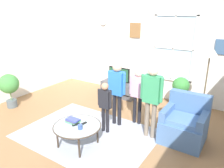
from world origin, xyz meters
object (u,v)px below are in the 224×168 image
(potted_plant_corner, at_px, (9,86))
(floor_lamp, at_px, (209,60))
(television, at_px, (119,75))
(armchair, at_px, (184,124))
(person_pink_shirt, at_px, (138,90))
(book_stack, at_px, (73,121))
(remote_near_books, at_px, (83,124))
(cup, at_px, (80,127))
(person_green_shirt, at_px, (152,93))
(potted_plant_by_window, at_px, (180,93))
(person_blue_shirt, at_px, (117,87))
(tv_stand, at_px, (119,89))
(coffee_table, at_px, (77,126))
(remote_near_cup, at_px, (76,125))
(person_black_shirt, at_px, (105,102))

(potted_plant_corner, relative_size, floor_lamp, 0.50)
(television, height_order, floor_lamp, floor_lamp)
(television, relative_size, armchair, 0.73)
(person_pink_shirt, bearing_deg, potted_plant_corner, -162.18)
(book_stack, relative_size, remote_near_books, 1.78)
(television, distance_m, potted_plant_corner, 2.84)
(floor_lamp, bearing_deg, cup, -127.80)
(remote_near_books, xyz_separation_m, person_green_shirt, (0.90, 0.89, 0.48))
(armchair, distance_m, potted_plant_by_window, 1.33)
(book_stack, xyz_separation_m, person_blue_shirt, (0.32, 1.00, 0.42))
(tv_stand, bearing_deg, coffee_table, -75.62)
(remote_near_cup, distance_m, person_green_shirt, 1.47)
(book_stack, bearing_deg, person_pink_shirt, 62.54)
(armchair, height_order, potted_plant_by_window, armchair)
(remote_near_cup, bearing_deg, television, 103.85)
(tv_stand, height_order, cup, cup)
(potted_plant_by_window, bearing_deg, person_pink_shirt, -116.72)
(person_green_shirt, height_order, potted_plant_corner, person_green_shirt)
(person_pink_shirt, bearing_deg, potted_plant_by_window, 63.28)
(potted_plant_corner, bearing_deg, television, 48.22)
(armchair, xyz_separation_m, person_blue_shirt, (-1.37, -0.17, 0.53))
(armchair, bearing_deg, cup, -137.85)
(armchair, distance_m, coffee_table, 1.97)
(person_blue_shirt, bearing_deg, potted_plant_by_window, 57.10)
(potted_plant_by_window, bearing_deg, potted_plant_corner, -149.67)
(person_black_shirt, xyz_separation_m, potted_plant_corner, (-2.67, -0.31, -0.08))
(remote_near_cup, height_order, floor_lamp, floor_lamp)
(television, height_order, book_stack, television)
(remote_near_cup, bearing_deg, person_pink_shirt, 67.86)
(remote_near_books, distance_m, remote_near_cup, 0.13)
(coffee_table, xyz_separation_m, book_stack, (-0.15, 0.05, 0.05))
(tv_stand, distance_m, potted_plant_corner, 2.87)
(person_pink_shirt, relative_size, person_green_shirt, 0.86)
(remote_near_cup, distance_m, floor_lamp, 2.81)
(person_green_shirt, relative_size, floor_lamp, 0.84)
(person_black_shirt, height_order, potted_plant_corner, person_black_shirt)
(book_stack, height_order, potted_plant_corner, potted_plant_corner)
(person_black_shirt, bearing_deg, television, 113.32)
(remote_near_books, height_order, person_blue_shirt, person_blue_shirt)
(person_pink_shirt, height_order, floor_lamp, floor_lamp)
(person_blue_shirt, relative_size, person_green_shirt, 0.95)
(tv_stand, distance_m, television, 0.43)
(cup, distance_m, person_blue_shirt, 1.18)
(tv_stand, xyz_separation_m, floor_lamp, (2.33, -0.50, 1.23))
(television, bearing_deg, floor_lamp, -12.10)
(armchair, height_order, remote_near_cup, armchair)
(armchair, distance_m, book_stack, 2.06)
(remote_near_cup, bearing_deg, person_black_shirt, 75.64)
(armchair, bearing_deg, coffee_table, -141.64)
(armchair, height_order, remote_near_books, armchair)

